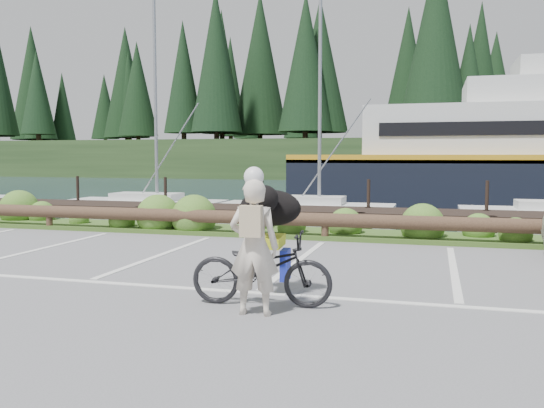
% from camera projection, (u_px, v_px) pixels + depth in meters
% --- Properties ---
extents(ground, '(72.00, 72.00, 0.00)m').
position_uv_depth(ground, '(265.00, 287.00, 8.11)').
color(ground, '#605F62').
extents(harbor_backdrop, '(170.00, 160.00, 30.00)m').
position_uv_depth(harbor_backdrop, '(421.00, 168.00, 83.19)').
color(harbor_backdrop, '#172437').
rests_on(harbor_backdrop, ground).
extents(vegetation_strip, '(34.00, 1.60, 0.10)m').
position_uv_depth(vegetation_strip, '(331.00, 234.00, 13.19)').
color(vegetation_strip, '#3D5B21').
rests_on(vegetation_strip, ground).
extents(log_rail, '(32.00, 0.30, 0.60)m').
position_uv_depth(log_rail, '(325.00, 241.00, 12.52)').
color(log_rail, '#443021').
rests_on(log_rail, ground).
extents(bicycle, '(1.80, 0.76, 0.92)m').
position_uv_depth(bicycle, '(261.00, 269.00, 7.06)').
color(bicycle, black).
rests_on(bicycle, ground).
extents(cyclist, '(0.61, 0.43, 1.59)m').
position_uv_depth(cyclist, '(254.00, 247.00, 6.63)').
color(cyclist, beige).
rests_on(cyclist, ground).
extents(dog, '(0.48, 0.87, 0.48)m').
position_uv_depth(dog, '(270.00, 208.00, 7.55)').
color(dog, black).
rests_on(dog, bicycle).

